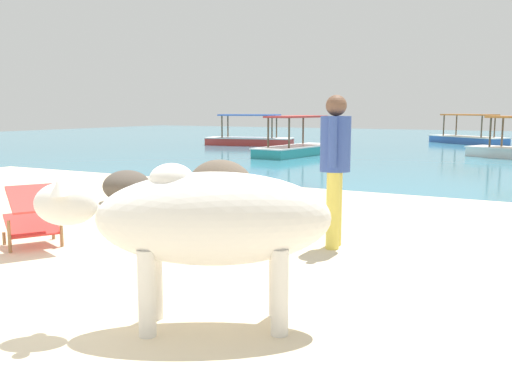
# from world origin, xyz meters

# --- Properties ---
(sand_beach) EXTENTS (18.00, 14.00, 0.04)m
(sand_beach) POSITION_xyz_m (0.00, 0.00, 0.02)
(sand_beach) COLOR beige
(sand_beach) RESTS_ON ground
(water_surface) EXTENTS (60.00, 36.00, 0.03)m
(water_surface) POSITION_xyz_m (0.00, 22.00, 0.00)
(water_surface) COLOR teal
(water_surface) RESTS_ON ground
(cow) EXTENTS (1.92, 1.35, 1.12)m
(cow) POSITION_xyz_m (1.55, 0.34, 0.78)
(cow) COLOR silver
(cow) RESTS_ON sand_beach
(deck_chair_near) EXTENTS (0.93, 0.84, 0.68)m
(deck_chair_near) POSITION_xyz_m (-1.26, 1.28, 0.42)
(deck_chair_near) COLOR olive
(deck_chair_near) RESTS_ON sand_beach
(person_standing) EXTENTS (0.32, 0.50, 1.62)m
(person_standing) POSITION_xyz_m (1.50, 2.88, 0.99)
(person_standing) COLOR #DBC64C
(person_standing) RESTS_ON sand_beach
(shore_rock_large) EXTENTS (0.96, 0.97, 0.51)m
(shore_rock_large) POSITION_xyz_m (-2.50, 4.13, 0.29)
(shore_rock_large) COLOR brown
(shore_rock_large) RESTS_ON sand_beach
(shore_rock_medium) EXTENTS (1.04, 0.78, 0.75)m
(shore_rock_medium) POSITION_xyz_m (-0.74, 4.15, 0.42)
(shore_rock_medium) COLOR #6B5B4C
(shore_rock_medium) RESTS_ON sand_beach
(boat_blue) EXTENTS (3.66, 3.06, 1.29)m
(boat_blue) POSITION_xyz_m (-0.11, 23.59, 0.29)
(boat_blue) COLOR #3866B7
(boat_blue) RESTS_ON water_surface
(boat_teal) EXTENTS (1.56, 3.78, 1.29)m
(boat_teal) POSITION_xyz_m (-4.04, 14.03, 0.29)
(boat_teal) COLOR teal
(boat_teal) RESTS_ON water_surface
(boat_red) EXTENTS (3.84, 1.93, 1.29)m
(boat_red) POSITION_xyz_m (-8.01, 17.96, 0.29)
(boat_red) COLOR #C63833
(boat_red) RESTS_ON water_surface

